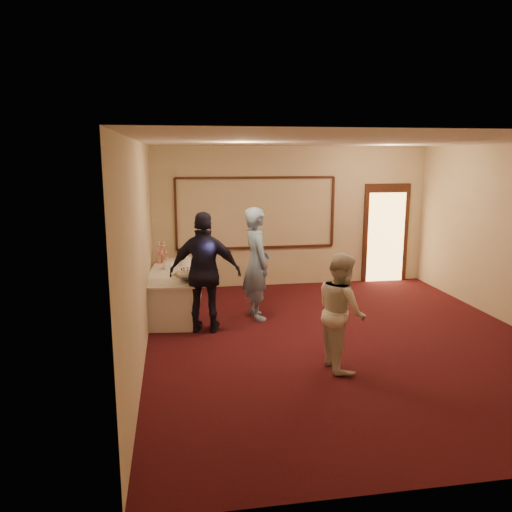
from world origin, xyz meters
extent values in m
plane|color=#330B11|center=(0.00, 0.00, 0.00)|extent=(7.00, 7.00, 0.00)
cube|color=beige|center=(0.00, 3.50, 1.50)|extent=(6.00, 0.04, 3.00)
cube|color=beige|center=(0.00, -3.50, 1.50)|extent=(6.00, 0.04, 3.00)
cube|color=beige|center=(-3.00, 0.00, 1.50)|extent=(0.04, 7.00, 3.00)
cube|color=white|center=(0.00, 0.00, 3.00)|extent=(6.00, 7.00, 0.04)
cube|color=#361A10|center=(-0.80, 3.47, 0.85)|extent=(3.40, 0.04, 0.05)
cube|color=#361A10|center=(-0.80, 3.47, 2.35)|extent=(3.40, 0.04, 0.05)
cube|color=#361A10|center=(-2.50, 3.47, 1.60)|extent=(0.05, 0.04, 1.50)
cube|color=#361A10|center=(0.90, 3.47, 1.60)|extent=(0.05, 0.04, 1.50)
cube|color=#361A10|center=(2.15, 3.46, 1.10)|extent=(1.05, 0.06, 2.20)
cube|color=#FFBF66|center=(2.15, 3.43, 1.00)|extent=(0.85, 0.02, 2.00)
cube|color=silver|center=(-2.55, 1.86, 0.37)|extent=(1.03, 2.29, 0.74)
cube|color=silver|center=(-2.55, 1.86, 0.76)|extent=(1.15, 2.42, 0.03)
cube|color=#B6B9BD|center=(-2.36, 1.12, 0.79)|extent=(0.48, 0.55, 0.04)
ellipsoid|color=white|center=(-2.36, 1.12, 0.88)|extent=(0.31, 0.31, 0.14)
cube|color=silver|center=(-2.26, 1.26, 0.81)|extent=(0.24, 0.27, 0.01)
cylinder|color=#E9547D|center=(-2.80, 2.67, 0.97)|extent=(0.02, 0.02, 0.40)
cylinder|color=#E9547D|center=(-2.80, 2.67, 0.78)|extent=(0.30, 0.30, 0.01)
cylinder|color=#E9547D|center=(-2.80, 2.67, 0.94)|extent=(0.23, 0.23, 0.01)
cylinder|color=#E9547D|center=(-2.80, 2.67, 1.09)|extent=(0.16, 0.16, 0.01)
cylinder|color=white|center=(-2.66, 1.94, 0.84)|extent=(0.18, 0.18, 0.15)
cylinder|color=white|center=(-2.66, 1.94, 0.92)|extent=(0.19, 0.19, 0.01)
cylinder|color=white|center=(-2.34, 2.27, 0.85)|extent=(0.18, 0.18, 0.15)
cylinder|color=white|center=(-2.34, 2.27, 0.93)|extent=(0.19, 0.19, 0.01)
cylinder|color=white|center=(-2.44, 1.49, 0.78)|extent=(0.25, 0.25, 0.01)
cylinder|color=olive|center=(-2.44, 1.49, 0.80)|extent=(0.22, 0.22, 0.04)
imported|color=#779BC9|center=(-1.16, 1.29, 0.98)|extent=(0.57, 0.77, 1.95)
imported|color=white|center=(-0.39, -0.95, 0.78)|extent=(0.63, 0.79, 1.57)
imported|color=black|center=(-2.08, 0.74, 0.97)|extent=(1.22, 0.70, 1.95)
cube|color=white|center=(-2.01, 0.61, 1.43)|extent=(0.07, 0.05, 0.05)
camera|label=1|loc=(-2.53, -7.01, 2.80)|focal=35.00mm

